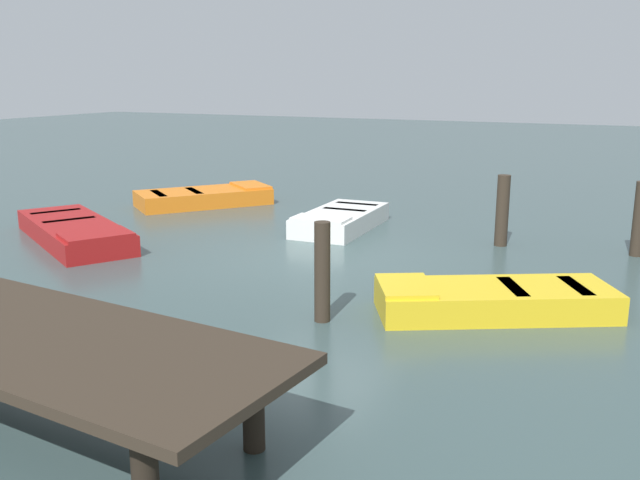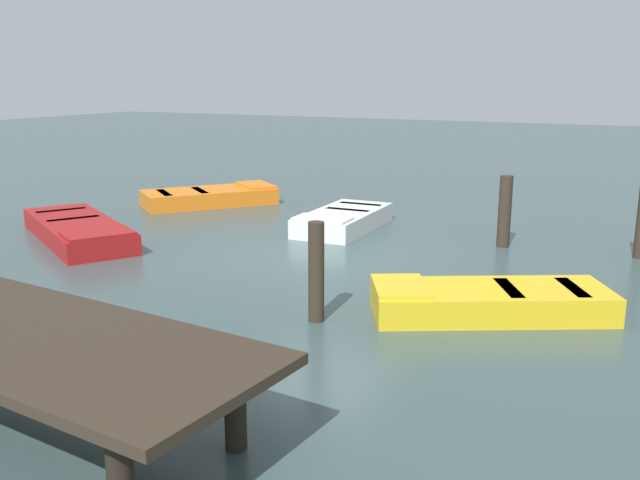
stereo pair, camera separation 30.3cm
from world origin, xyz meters
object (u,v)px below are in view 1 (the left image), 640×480
Objects in this scene: dock_segment at (12,334)px; rowboat_white at (340,219)px; rowboat_red at (74,231)px; mooring_piling_mid_left at (639,219)px; mooring_piling_center at (322,272)px; mooring_piling_near_right at (502,211)px; rowboat_yellow at (493,299)px; rowboat_orange at (205,197)px.

rowboat_white is (0.57, -9.20, -0.63)m from dock_segment.
rowboat_red is 10.92m from mooring_piling_mid_left.
mooring_piling_center is at bearing -107.16° from dock_segment.
mooring_piling_near_right is at bearing 87.93° from rowboat_white.
mooring_piling_center reaches higher than rowboat_red.
rowboat_yellow is at bearing 68.46° from mooring_piling_mid_left.
rowboat_red is (4.38, 3.38, -0.00)m from rowboat_white.
rowboat_yellow and rowboat_red have the same top height.
dock_segment is at bearing 26.13° from rowboat_yellow.
rowboat_red is at bearing -142.10° from rowboat_orange.
rowboat_white is 0.81× the size of rowboat_orange.
rowboat_white is at bearing 68.16° from rowboat_red.
rowboat_red is at bearing -44.20° from dock_segment.
mooring_piling_mid_left is 1.01× the size of mooring_piling_center.
mooring_piling_near_right is at bearing -108.67° from rowboat_yellow.
rowboat_yellow is at bearing 99.62° from mooring_piling_near_right.
dock_segment reaches higher than rowboat_yellow.
mooring_piling_center reaches higher than dock_segment.
rowboat_red is 2.92× the size of mooring_piling_mid_left.
mooring_piling_near_right is at bearing -103.89° from mooring_piling_center.
mooring_piling_near_right is at bearing -60.24° from rowboat_orange.
dock_segment reaches higher than rowboat_red.
dock_segment is 7.67m from rowboat_red.
rowboat_white is at bearing -68.74° from mooring_piling_center.
rowboat_white is 5.54m from rowboat_red.
mooring_piling_mid_left is at bearing -173.82° from mooring_piling_near_right.
rowboat_yellow is 8.59m from rowboat_red.
rowboat_yellow is at bearing -83.66° from rowboat_orange.
dock_segment is 6.22m from rowboat_yellow.
rowboat_yellow is 1.22× the size of rowboat_white.
rowboat_white is 2.02× the size of mooring_piling_near_right.
mooring_piling_near_right reaches higher than rowboat_orange.
mooring_piling_mid_left reaches higher than dock_segment.
mooring_piling_mid_left reaches higher than rowboat_orange.
rowboat_yellow is (-3.60, -5.03, -0.63)m from dock_segment.
mooring_piling_mid_left reaches higher than mooring_piling_center.
rowboat_orange is 2.53× the size of mooring_piling_center.
rowboat_white is at bearing -73.28° from rowboat_yellow.
mooring_piling_near_right reaches higher than rowboat_white.
rowboat_white is 3.50m from mooring_piling_near_right.
mooring_piling_near_right is (-7.85, -3.35, 0.48)m from rowboat_red.
rowboat_yellow is 2.49× the size of mooring_piling_center.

